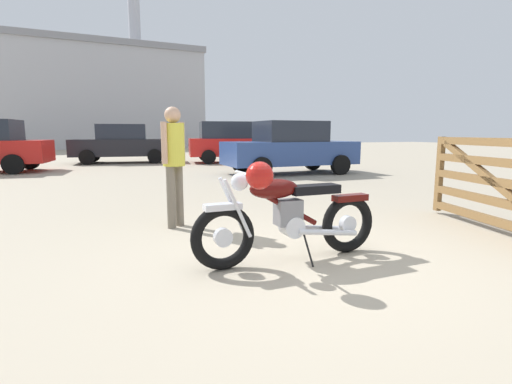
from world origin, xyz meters
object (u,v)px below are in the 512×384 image
at_px(vintage_motorcycle, 286,215).
at_px(bystander, 174,154).
at_px(silver_sedan_mid, 232,142).
at_px(pale_sedan_back, 122,144).
at_px(blue_hatchback_right, 290,148).

height_order(vintage_motorcycle, bystander, bystander).
xyz_separation_m(vintage_motorcycle, bystander, (-0.77, 1.92, 0.53)).
relative_size(silver_sedan_mid, pale_sedan_back, 0.94).
xyz_separation_m(silver_sedan_mid, pale_sedan_back, (-4.50, 1.63, -0.08)).
relative_size(vintage_motorcycle, blue_hatchback_right, 0.49).
distance_m(vintage_motorcycle, pale_sedan_back, 14.60).
bearing_deg(pale_sedan_back, silver_sedan_mid, -12.41).
relative_size(bystander, blue_hatchback_right, 0.39).
height_order(silver_sedan_mid, pale_sedan_back, silver_sedan_mid).
bearing_deg(blue_hatchback_right, vintage_motorcycle, -117.15).
xyz_separation_m(silver_sedan_mid, blue_hatchback_right, (0.18, -5.27, -0.08)).
bearing_deg(pale_sedan_back, bystander, -82.88).
distance_m(pale_sedan_back, blue_hatchback_right, 8.33).
bearing_deg(pale_sedan_back, blue_hatchback_right, -48.41).
relative_size(silver_sedan_mid, blue_hatchback_right, 0.98).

